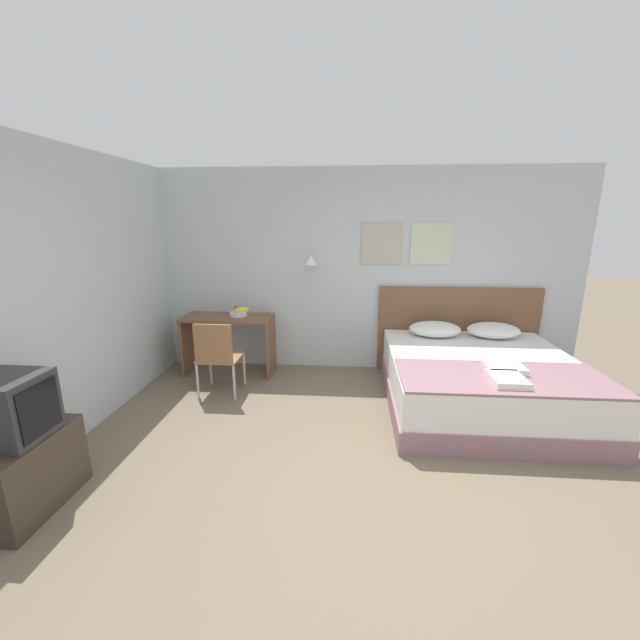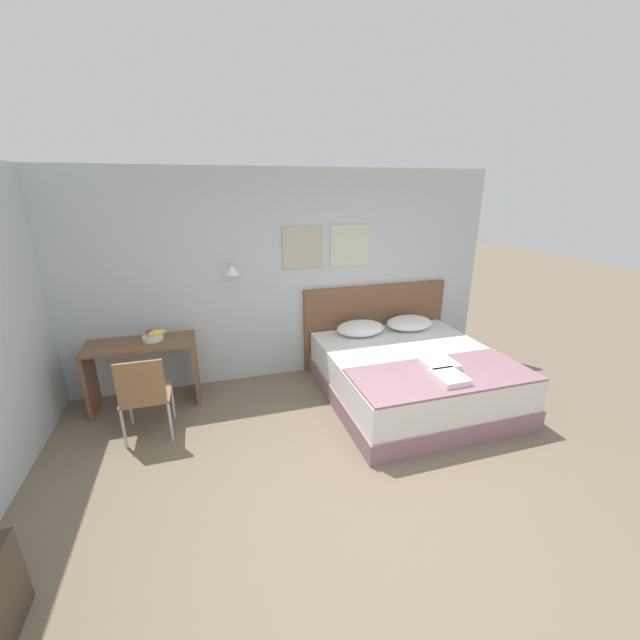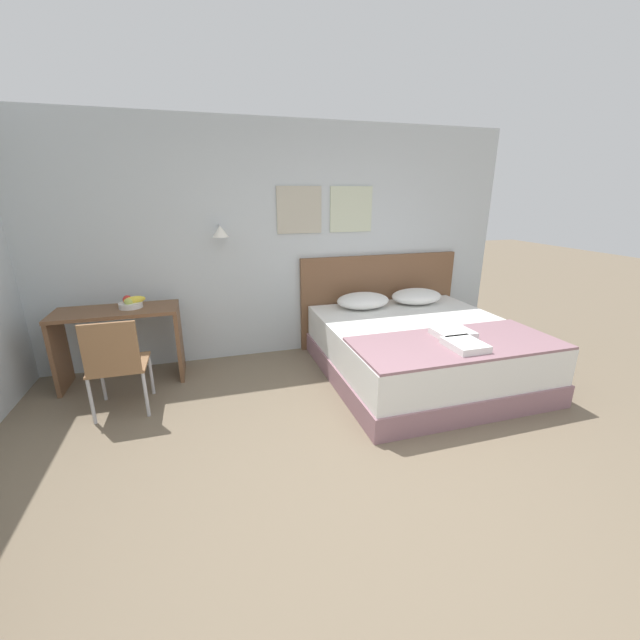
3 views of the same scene
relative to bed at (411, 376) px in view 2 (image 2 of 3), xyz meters
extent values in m
plane|color=#756651|center=(-1.39, -1.51, -0.28)|extent=(24.00, 24.00, 0.00)
cube|color=silver|center=(-1.39, 1.12, 1.04)|extent=(5.89, 0.06, 2.65)
cube|color=#B7B29E|center=(-1.04, 1.08, 1.42)|extent=(0.52, 0.02, 0.52)
cube|color=beige|center=(-0.41, 1.08, 1.42)|extent=(0.52, 0.02, 0.52)
cylinder|color=#B2B2B7|center=(-1.94, 1.01, 1.27)|extent=(0.02, 0.16, 0.02)
cone|color=white|center=(-1.94, 0.92, 1.22)|extent=(0.17, 0.17, 0.12)
cube|color=gray|center=(0.00, 0.00, -0.17)|extent=(1.96, 2.06, 0.22)
cube|color=white|center=(0.00, 0.00, 0.11)|extent=(1.92, 2.02, 0.35)
cube|color=brown|center=(0.00, 1.06, 0.29)|extent=(2.08, 0.06, 1.15)
ellipsoid|color=white|center=(-0.36, 0.75, 0.38)|extent=(0.64, 0.46, 0.18)
ellipsoid|color=white|center=(0.36, 0.75, 0.38)|extent=(0.64, 0.46, 0.18)
cube|color=gray|center=(0.00, -0.60, 0.30)|extent=(1.91, 0.83, 0.02)
cube|color=white|center=(0.05, -0.45, 0.34)|extent=(0.35, 0.30, 0.06)
cube|color=white|center=(-0.02, -0.74, 0.34)|extent=(0.29, 0.35, 0.06)
cube|color=brown|center=(-3.02, 0.75, 0.48)|extent=(1.16, 0.50, 0.03)
cube|color=brown|center=(-3.58, 0.75, 0.09)|extent=(0.04, 0.46, 0.74)
cube|color=brown|center=(-2.45, 0.75, 0.09)|extent=(0.04, 0.46, 0.74)
cube|color=#8E6642|center=(-2.93, 0.15, 0.15)|extent=(0.47, 0.47, 0.02)
cube|color=#8E6642|center=(-2.93, -0.07, 0.38)|extent=(0.43, 0.03, 0.45)
cylinder|color=#B7B7BC|center=(-3.14, 0.36, -0.07)|extent=(0.03, 0.03, 0.42)
cylinder|color=#B7B7BC|center=(-2.72, 0.36, -0.07)|extent=(0.03, 0.03, 0.42)
cylinder|color=#B7B7BC|center=(-3.14, -0.06, -0.07)|extent=(0.03, 0.03, 0.42)
cylinder|color=#B7B7BC|center=(-2.72, -0.06, -0.07)|extent=(0.03, 0.03, 0.42)
cylinder|color=silver|center=(-2.88, 0.77, 0.52)|extent=(0.22, 0.22, 0.05)
ellipsoid|color=yellow|center=(-2.83, 0.77, 0.58)|extent=(0.22, 0.15, 0.08)
sphere|color=red|center=(-2.91, 0.81, 0.57)|extent=(0.09, 0.09, 0.09)
sphere|color=#B2C156|center=(-2.89, 0.73, 0.57)|extent=(0.08, 0.08, 0.08)
camera|label=1|loc=(-1.42, -4.09, 1.72)|focal=22.00mm
camera|label=2|loc=(-2.27, -3.71, 2.14)|focal=22.00mm
camera|label=3|loc=(-2.14, -3.41, 1.60)|focal=22.00mm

